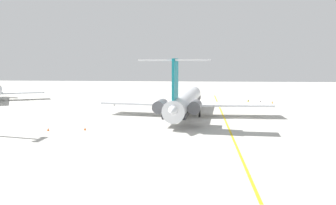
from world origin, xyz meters
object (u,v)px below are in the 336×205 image
ground_crew_near_nose (114,102)px  safety_cone_nose (132,103)px  ground_crew_near_tail (272,103)px  safety_cone_tail (48,129)px  ground_crew_portside (260,103)px  ground_crew_starboard (248,102)px  safety_cone_wingtip (85,129)px  main_jetliner (185,101)px

ground_crew_near_nose → safety_cone_nose: (5.48, -3.85, -0.88)m
ground_crew_near_tail → ground_crew_near_nose: bearing=-166.8°
safety_cone_nose → safety_cone_tail: same height
ground_crew_portside → safety_cone_tail: size_ratio=3.10×
ground_crew_starboard → safety_cone_wingtip: 52.87m
ground_crew_near_nose → safety_cone_wingtip: size_ratio=3.32×
main_jetliner → safety_cone_tail: (-19.20, 23.60, -3.23)m
ground_crew_starboard → ground_crew_near_tail: bearing=59.3°
main_jetliner → ground_crew_starboard: (22.29, -16.95, -2.43)m
safety_cone_tail → main_jetliner: bearing=-50.9°
ground_crew_near_nose → ground_crew_portside: bearing=-95.9°
ground_crew_near_nose → safety_cone_wingtip: 36.65m
ground_crew_starboard → safety_cone_tail: size_ratio=3.08×
safety_cone_tail → safety_cone_nose: bearing=-9.1°
safety_cone_wingtip → safety_cone_nose: bearing=-0.8°
safety_cone_nose → ground_crew_portside: bearing=-97.5°
ground_crew_starboard → safety_cone_wingtip: ground_crew_starboard is taller
ground_crew_near_nose → ground_crew_portside: (0.67, -40.31, -0.08)m
main_jetliner → ground_crew_starboard: size_ratio=26.08×
main_jetliner → safety_cone_tail: 30.59m
safety_cone_nose → safety_cone_tail: (-43.15, 6.93, 0.00)m
ground_crew_near_tail → safety_cone_tail: (-38.22, 46.53, -0.77)m
safety_cone_wingtip → ground_crew_near_nose: bearing=5.1°
ground_crew_near_nose → ground_crew_portside: ground_crew_near_nose is taller
ground_crew_near_tail → safety_cone_wingtip: (-37.04, 40.18, -0.77)m
ground_crew_near_tail → ground_crew_starboard: 6.83m
ground_crew_portside → safety_cone_wingtip: ground_crew_portside is taller
main_jetliner → safety_cone_nose: main_jetliner is taller
main_jetliner → safety_cone_wingtip: (-18.03, 17.24, -3.23)m
ground_crew_near_tail → safety_cone_tail: size_ratio=3.01×
main_jetliner → safety_cone_nose: bearing=39.0°
ground_crew_near_nose → safety_cone_nose: bearing=-42.0°
main_jetliner → ground_crew_starboard: bearing=-33.1°
ground_crew_near_tail → ground_crew_portside: 3.14m
ground_crew_portside → safety_cone_nose: 36.79m
ground_crew_portside → safety_cone_tail: 57.91m
ground_crew_starboard → safety_cone_nose: ground_crew_starboard is taller
ground_crew_starboard → safety_cone_tail: (-41.50, 40.54, -0.80)m
ground_crew_near_nose → safety_cone_nose: 6.75m
ground_crew_near_nose → safety_cone_wingtip: (-36.49, -3.27, -0.88)m
ground_crew_portside → safety_cone_nose: size_ratio=3.10×
ground_crew_near_nose → safety_cone_wingtip: bearing=178.2°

